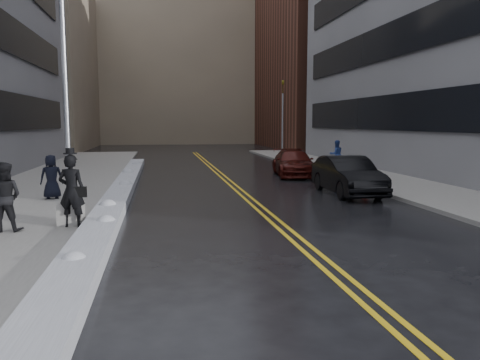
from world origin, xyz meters
name	(u,v)px	position (x,y,z in m)	size (l,w,h in m)	color
ground	(197,243)	(0.00, 0.00, 0.00)	(160.00, 160.00, 0.00)	black
sidewalk_west	(47,189)	(-5.75, 10.00, 0.07)	(5.50, 50.00, 0.15)	gray
sidewalk_east	(385,181)	(10.00, 10.00, 0.07)	(4.00, 50.00, 0.15)	gray
lane_line_left	(231,186)	(2.35, 10.00, 0.00)	(0.12, 50.00, 0.01)	gold
lane_line_right	(237,186)	(2.65, 10.00, 0.00)	(0.12, 50.00, 0.01)	gold
snow_ridge	(121,191)	(-2.45, 8.00, 0.17)	(0.90, 30.00, 0.34)	silver
building_west_far	(22,66)	(-15.50, 44.00, 9.00)	(14.00, 22.00, 18.00)	gray
building_east_far	(331,26)	(19.00, 42.00, 14.00)	(14.00, 20.00, 28.00)	#562D21
building_far	(178,68)	(2.00, 60.00, 11.00)	(36.00, 16.00, 22.00)	gray
lamppost	(68,138)	(-3.30, 2.00, 2.53)	(0.65, 0.65, 7.62)	gray
fire_hydrant	(366,172)	(9.00, 10.00, 0.55)	(0.26, 0.26, 0.73)	maroon
traffic_signal	(283,116)	(8.50, 24.00, 3.40)	(0.16, 0.20, 6.00)	gray
pedestrian_fedora	(72,191)	(-3.20, 1.68, 1.13)	(0.71, 0.47, 1.96)	black
pedestrian_b	(4,197)	(-4.82, 1.45, 1.04)	(0.87, 0.68, 1.78)	black
pedestrian_c	(52,177)	(-4.80, 6.71, 0.96)	(0.79, 0.52, 1.62)	black
pedestrian_east	(336,154)	(9.73, 15.80, 1.01)	(0.83, 0.65, 1.71)	navy
car_black	(347,176)	(6.68, 6.73, 0.78)	(1.66, 4.76, 1.57)	black
car_maroon	(294,163)	(6.43, 13.67, 0.71)	(2.00, 4.93, 1.43)	#390C09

